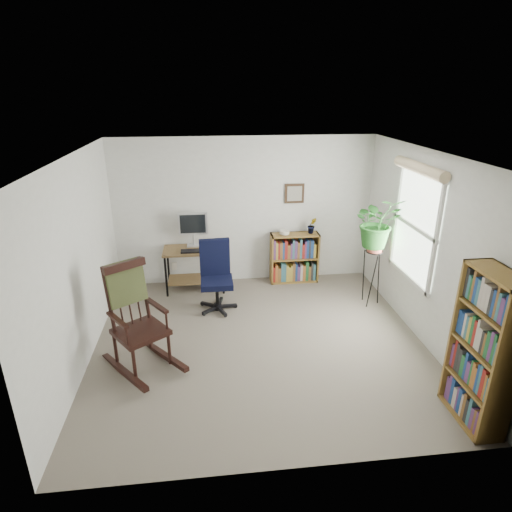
{
  "coord_description": "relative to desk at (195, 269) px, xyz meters",
  "views": [
    {
      "loc": [
        -0.6,
        -4.72,
        3.09
      ],
      "look_at": [
        0.0,
        0.4,
        1.05
      ],
      "focal_mm": 30.0,
      "sensor_mm": 36.0,
      "label": 1
    }
  ],
  "objects": [
    {
      "name": "floor",
      "position": [
        0.84,
        -1.7,
        -0.35
      ],
      "size": [
        4.2,
        4.0,
        0.0
      ],
      "primitive_type": "cube",
      "color": "slate",
      "rests_on": "ground"
    },
    {
      "name": "ceiling",
      "position": [
        0.84,
        -1.7,
        2.05
      ],
      "size": [
        4.2,
        4.0,
        0.0
      ],
      "primitive_type": "cube",
      "color": "silver",
      "rests_on": "ground"
    },
    {
      "name": "wall_back",
      "position": [
        0.84,
        0.3,
        0.85
      ],
      "size": [
        4.2,
        0.0,
        2.4
      ],
      "primitive_type": "cube",
      "color": "silver",
      "rests_on": "ground"
    },
    {
      "name": "wall_front",
      "position": [
        0.84,
        -3.7,
        0.85
      ],
      "size": [
        4.2,
        0.0,
        2.4
      ],
      "primitive_type": "cube",
      "color": "silver",
      "rests_on": "ground"
    },
    {
      "name": "wall_left",
      "position": [
        -1.26,
        -1.7,
        0.85
      ],
      "size": [
        0.0,
        4.0,
        2.4
      ],
      "primitive_type": "cube",
      "color": "silver",
      "rests_on": "ground"
    },
    {
      "name": "wall_right",
      "position": [
        2.94,
        -1.7,
        0.85
      ],
      "size": [
        0.0,
        4.0,
        2.4
      ],
      "primitive_type": "cube",
      "color": "silver",
      "rests_on": "ground"
    },
    {
      "name": "window",
      "position": [
        2.9,
        -1.4,
        1.05
      ],
      "size": [
        0.12,
        1.2,
        1.5
      ],
      "primitive_type": null,
      "color": "silver",
      "rests_on": "wall_right"
    },
    {
      "name": "desk",
      "position": [
        0.0,
        0.0,
        0.0
      ],
      "size": [
        0.97,
        0.53,
        0.7
      ],
      "primitive_type": null,
      "color": "brown",
      "rests_on": "floor"
    },
    {
      "name": "monitor",
      "position": [
        -0.0,
        0.14,
        0.63
      ],
      "size": [
        0.46,
        0.16,
        0.56
      ],
      "primitive_type": null,
      "color": "silver",
      "rests_on": "desk"
    },
    {
      "name": "keyboard",
      "position": [
        0.0,
        -0.12,
        0.36
      ],
      "size": [
        0.4,
        0.15,
        0.02
      ],
      "primitive_type": "cube",
      "color": "black",
      "rests_on": "desk"
    },
    {
      "name": "office_chair",
      "position": [
        0.33,
        -0.75,
        0.18
      ],
      "size": [
        0.61,
        0.61,
        1.06
      ],
      "primitive_type": null,
      "rotation": [
        0.0,
        0.0,
        0.07
      ],
      "color": "black",
      "rests_on": "floor"
    },
    {
      "name": "rocking_chair",
      "position": [
        -0.58,
        -2.04,
        0.3
      ],
      "size": [
        1.19,
        1.29,
        1.29
      ],
      "primitive_type": null,
      "rotation": [
        0.0,
        0.0,
        0.62
      ],
      "color": "black",
      "rests_on": "floor"
    },
    {
      "name": "low_bookshelf",
      "position": [
        1.65,
        0.12,
        0.07
      ],
      "size": [
        0.8,
        0.27,
        0.84
      ],
      "primitive_type": null,
      "color": "olive",
      "rests_on": "floor"
    },
    {
      "name": "tall_bookshelf",
      "position": [
        2.76,
        -3.3,
        0.45
      ],
      "size": [
        0.3,
        0.69,
        1.59
      ],
      "primitive_type": null,
      "color": "olive",
      "rests_on": "floor"
    },
    {
      "name": "plant_stand",
      "position": [
        2.64,
        -0.82,
        0.15
      ],
      "size": [
        0.34,
        0.34,
        1.0
      ],
      "primitive_type": null,
      "rotation": [
        0.0,
        0.0,
        -0.28
      ],
      "color": "black",
      "rests_on": "floor"
    },
    {
      "name": "spider_plant",
      "position": [
        2.64,
        -0.82,
        1.31
      ],
      "size": [
        1.69,
        1.88,
        1.46
      ],
      "primitive_type": "imported",
      "color": "#246423",
      "rests_on": "plant_stand"
    },
    {
      "name": "potted_plant_small",
      "position": [
        1.93,
        0.13,
        0.55
      ],
      "size": [
        0.13,
        0.24,
        0.11
      ],
      "primitive_type": "imported",
      "color": "#246423",
      "rests_on": "low_bookshelf"
    },
    {
      "name": "framed_picture",
      "position": [
        1.65,
        0.27,
        1.13
      ],
      "size": [
        0.32,
        0.04,
        0.32
      ],
      "primitive_type": null,
      "color": "black",
      "rests_on": "wall_back"
    }
  ]
}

